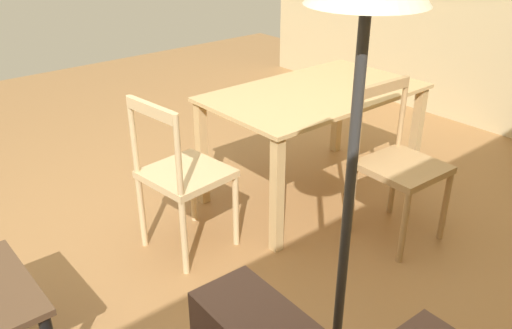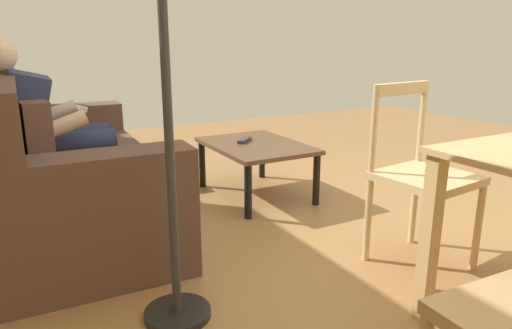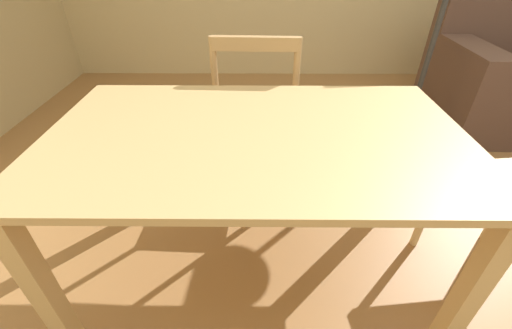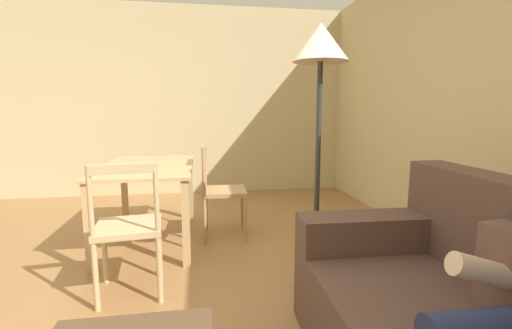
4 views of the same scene
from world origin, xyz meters
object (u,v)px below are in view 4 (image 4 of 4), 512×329
dining_table (149,176)px  dining_chair_facing_couch (128,228)px  dining_chair_near_wall (221,191)px  floor_lamp (320,68)px

dining_table → dining_chair_facing_couch: bearing=0.2°
dining_table → dining_chair_near_wall: size_ratio=1.53×
dining_chair_facing_couch → floor_lamp: bearing=84.5°
dining_table → dining_chair_near_wall: (-0.00, 0.68, -0.17)m
dining_table → dining_chair_facing_couch: (1.03, 0.00, -0.16)m
dining_table → floor_lamp: 1.92m
dining_chair_near_wall → dining_chair_facing_couch: 1.23m
dining_table → floor_lamp: bearing=47.6°
dining_table → dining_chair_near_wall: bearing=90.1°
dining_chair_near_wall → dining_chair_facing_couch: bearing=-33.3°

